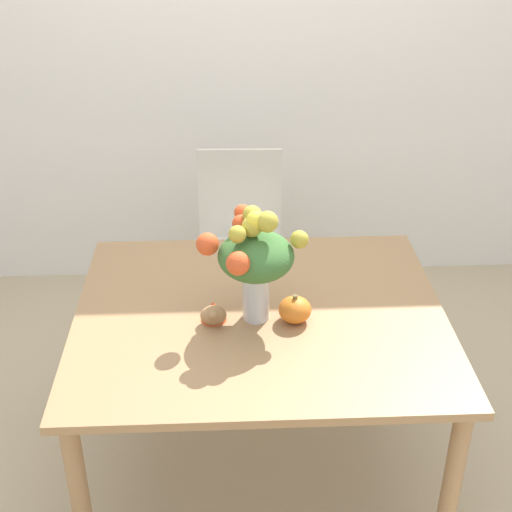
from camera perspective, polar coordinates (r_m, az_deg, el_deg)
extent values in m
plane|color=tan|center=(2.94, 0.29, -16.33)|extent=(12.00, 12.00, 0.00)
cube|color=white|center=(3.68, -0.94, 17.51)|extent=(8.00, 0.06, 2.70)
cube|color=#9E754C|center=(2.48, 0.33, -4.80)|extent=(1.28, 1.09, 0.03)
cylinder|color=#9E754C|center=(2.40, -13.80, -18.82)|extent=(0.06, 0.06, 0.70)
cylinder|color=#9E754C|center=(2.45, 15.28, -17.75)|extent=(0.06, 0.06, 0.70)
cylinder|color=#9E754C|center=(3.12, -10.90, -5.52)|extent=(0.06, 0.06, 0.70)
cylinder|color=#9E754C|center=(3.16, 10.44, -4.97)|extent=(0.06, 0.06, 0.70)
cylinder|color=silver|center=(2.40, 0.00, -3.04)|extent=(0.09, 0.09, 0.19)
cylinder|color=silver|center=(2.43, 0.00, -4.19)|extent=(0.08, 0.08, 0.08)
cylinder|color=#38662D|center=(2.38, 0.44, -2.33)|extent=(0.01, 0.01, 0.24)
cylinder|color=#38662D|center=(2.39, 0.11, -2.12)|extent=(0.01, 0.00, 0.24)
cylinder|color=#38662D|center=(2.39, -0.36, -2.21)|extent=(0.00, 0.00, 0.24)
cylinder|color=#38662D|center=(2.37, -0.34, -2.48)|extent=(0.01, 0.01, 0.24)
cylinder|color=#38662D|center=(2.36, 0.16, -2.56)|extent=(0.01, 0.01, 0.24)
ellipsoid|color=#38662D|center=(2.32, 0.00, 0.00)|extent=(0.25, 0.25, 0.15)
sphere|color=#AD9E33|center=(2.26, -0.33, 2.35)|extent=(0.07, 0.07, 0.07)
sphere|color=#AD9E33|center=(2.31, -0.31, 3.30)|extent=(0.06, 0.06, 0.06)
sphere|color=#AD9E33|center=(2.23, -1.50, 1.75)|extent=(0.06, 0.06, 0.06)
sphere|color=#AD9E33|center=(2.24, 0.92, 2.76)|extent=(0.07, 0.07, 0.07)
sphere|color=yellow|center=(2.25, 0.02, 2.85)|extent=(0.06, 0.06, 0.06)
sphere|color=#D64C23|center=(2.40, -1.08, 3.48)|extent=(0.06, 0.06, 0.06)
sphere|color=#D64C23|center=(2.21, -1.45, -0.59)|extent=(0.08, 0.08, 0.08)
sphere|color=#D64C23|center=(2.29, -3.90, 0.95)|extent=(0.07, 0.07, 0.07)
sphere|color=#AD9E33|center=(2.30, 3.50, 1.34)|extent=(0.06, 0.06, 0.06)
sphere|color=#D64C23|center=(2.33, -1.21, 2.63)|extent=(0.06, 0.06, 0.06)
ellipsoid|color=orange|center=(2.41, 3.13, -4.31)|extent=(0.11, 0.11, 0.09)
cylinder|color=brown|center=(2.39, 3.16, -3.36)|extent=(0.02, 0.02, 0.02)
ellipsoid|color=#A87A4C|center=(2.40, -3.43, -4.75)|extent=(0.09, 0.06, 0.07)
cone|color=#C64C23|center=(2.42, -3.43, -4.39)|extent=(0.09, 0.09, 0.07)
sphere|color=#A87A4C|center=(2.36, -3.45, -4.76)|extent=(0.03, 0.03, 0.03)
cube|color=silver|center=(3.36, -1.30, -0.20)|extent=(0.44, 0.44, 0.02)
cylinder|color=silver|center=(3.34, -4.22, -5.07)|extent=(0.04, 0.04, 0.44)
cylinder|color=silver|center=(3.34, 1.64, -5.06)|extent=(0.04, 0.04, 0.44)
cylinder|color=silver|center=(3.63, -3.92, -2.04)|extent=(0.04, 0.04, 0.44)
cylinder|color=silver|center=(3.62, 1.46, -2.02)|extent=(0.04, 0.04, 0.44)
cube|color=silver|center=(3.43, -1.31, 4.95)|extent=(0.40, 0.03, 0.46)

